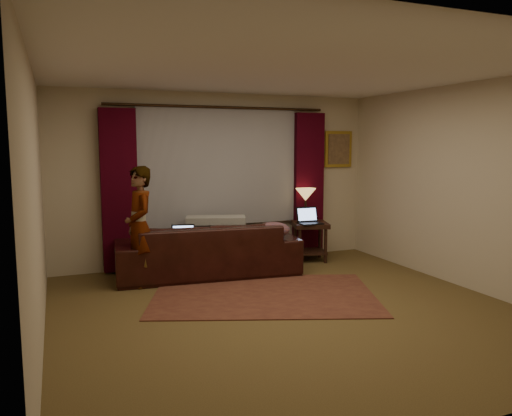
{
  "coord_description": "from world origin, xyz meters",
  "views": [
    {
      "loc": [
        -2.33,
        -4.82,
        1.83
      ],
      "look_at": [
        0.1,
        1.2,
        1.0
      ],
      "focal_mm": 35.0,
      "sensor_mm": 36.0,
      "label": 1
    }
  ],
  "objects_px": {
    "end_table": "(310,241)",
    "person": "(140,227)",
    "laptop_table": "(310,216)",
    "laptop_sofa": "(184,235)",
    "sofa": "(208,239)",
    "tiffany_lamp": "(305,205)"
  },
  "relations": [
    {
      "from": "laptop_table",
      "to": "end_table",
      "type": "bearing_deg",
      "value": 64.14
    },
    {
      "from": "sofa",
      "to": "person",
      "type": "xyz_separation_m",
      "value": [
        -0.97,
        -0.21,
        0.27
      ]
    },
    {
      "from": "sofa",
      "to": "laptop_sofa",
      "type": "distance_m",
      "value": 0.41
    },
    {
      "from": "laptop_table",
      "to": "laptop_sofa",
      "type": "bearing_deg",
      "value": -171.61
    },
    {
      "from": "end_table",
      "to": "laptop_table",
      "type": "relative_size",
      "value": 1.61
    },
    {
      "from": "tiffany_lamp",
      "to": "laptop_sofa",
      "type": "bearing_deg",
      "value": -166.19
    },
    {
      "from": "sofa",
      "to": "end_table",
      "type": "bearing_deg",
      "value": -166.6
    },
    {
      "from": "sofa",
      "to": "tiffany_lamp",
      "type": "relative_size",
      "value": 4.78
    },
    {
      "from": "end_table",
      "to": "person",
      "type": "relative_size",
      "value": 0.39
    },
    {
      "from": "sofa",
      "to": "laptop_table",
      "type": "distance_m",
      "value": 1.7
    },
    {
      "from": "end_table",
      "to": "person",
      "type": "distance_m",
      "value": 2.8
    },
    {
      "from": "sofa",
      "to": "tiffany_lamp",
      "type": "xyz_separation_m",
      "value": [
        1.74,
        0.39,
        0.37
      ]
    },
    {
      "from": "end_table",
      "to": "tiffany_lamp",
      "type": "distance_m",
      "value": 0.59
    },
    {
      "from": "laptop_sofa",
      "to": "laptop_table",
      "type": "relative_size",
      "value": 0.9
    },
    {
      "from": "laptop_sofa",
      "to": "laptop_table",
      "type": "height_order",
      "value": "laptop_table"
    },
    {
      "from": "sofa",
      "to": "person",
      "type": "distance_m",
      "value": 1.02
    },
    {
      "from": "end_table",
      "to": "sofa",
      "type": "bearing_deg",
      "value": -172.21
    },
    {
      "from": "sofa",
      "to": "tiffany_lamp",
      "type": "distance_m",
      "value": 1.82
    },
    {
      "from": "sofa",
      "to": "laptop_table",
      "type": "relative_size",
      "value": 6.63
    },
    {
      "from": "laptop_sofa",
      "to": "end_table",
      "type": "xyz_separation_m",
      "value": [
        2.13,
        0.37,
        -0.32
      ]
    },
    {
      "from": "laptop_table",
      "to": "person",
      "type": "xyz_separation_m",
      "value": [
        -2.64,
        -0.31,
        0.04
      ]
    },
    {
      "from": "end_table",
      "to": "tiffany_lamp",
      "type": "bearing_deg",
      "value": 93.85
    }
  ]
}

